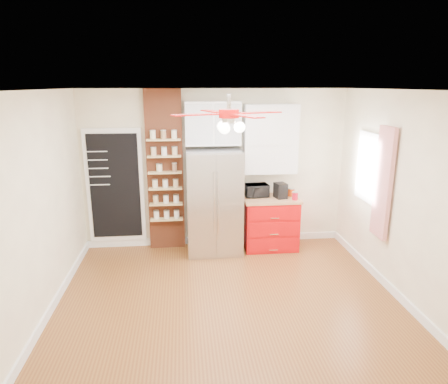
{
  "coord_description": "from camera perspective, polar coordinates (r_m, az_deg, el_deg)",
  "views": [
    {
      "loc": [
        -0.56,
        -4.71,
        2.76
      ],
      "look_at": [
        0.04,
        0.9,
        1.24
      ],
      "focal_mm": 32.0,
      "sensor_mm": 36.0,
      "label": 1
    }
  ],
  "objects": [
    {
      "name": "coffee_maker",
      "position": [
        6.8,
        8.07,
        0.21
      ],
      "size": [
        0.22,
        0.25,
        0.26
      ],
      "primitive_type": "cube",
      "rotation": [
        0.0,
        0.0,
        0.22
      ],
      "color": "black",
      "rests_on": "red_cabinet"
    },
    {
      "name": "wall_front",
      "position": [
        3.11,
        5.09,
        -11.93
      ],
      "size": [
        4.5,
        0.02,
        2.7
      ],
      "primitive_type": "cube",
      "color": "#FFF8CD",
      "rests_on": "floor"
    },
    {
      "name": "wall_right",
      "position": [
        5.66,
        23.92,
        -0.63
      ],
      "size": [
        0.02,
        4.0,
        2.7
      ],
      "primitive_type": "cube",
      "color": "#FFF8CD",
      "rests_on": "floor"
    },
    {
      "name": "chalkboard",
      "position": [
        6.97,
        -15.3,
        0.8
      ],
      "size": [
        0.95,
        0.05,
        1.95
      ],
      "color": "white",
      "rests_on": "wall_back"
    },
    {
      "name": "pantry_jar_beans",
      "position": [
        6.61,
        -7.09,
        3.48
      ],
      "size": [
        0.09,
        0.09,
        0.13
      ],
      "primitive_type": "cylinder",
      "rotation": [
        0.0,
        0.0,
        -0.11
      ],
      "color": "brown",
      "rests_on": "brick_pillar"
    },
    {
      "name": "pantry_jar_oats",
      "position": [
        6.66,
        -9.24,
        3.42
      ],
      "size": [
        0.12,
        0.12,
        0.12
      ],
      "primitive_type": "cylinder",
      "rotation": [
        0.0,
        0.0,
        0.28
      ],
      "color": "beige",
      "rests_on": "brick_pillar"
    },
    {
      "name": "red_cabinet",
      "position": [
        6.95,
        6.6,
        -4.37
      ],
      "size": [
        0.94,
        0.64,
        0.9
      ],
      "color": "red",
      "rests_on": "floor"
    },
    {
      "name": "brick_pillar",
      "position": [
        6.79,
        -8.39,
        2.96
      ],
      "size": [
        0.6,
        0.16,
        2.7
      ],
      "primitive_type": "cube",
      "color": "brown",
      "rests_on": "floor"
    },
    {
      "name": "ceiling",
      "position": [
        4.74,
        0.73,
        14.4
      ],
      "size": [
        4.5,
        4.5,
        0.0
      ],
      "primitive_type": "plane",
      "color": "white",
      "rests_on": "wall_back"
    },
    {
      "name": "ceiling_fan",
      "position": [
        4.76,
        0.72,
        11.07
      ],
      "size": [
        1.4,
        1.4,
        0.44
      ],
      "color": "silver",
      "rests_on": "ceiling"
    },
    {
      "name": "curtain",
      "position": [
        5.9,
        21.78,
        1.2
      ],
      "size": [
        0.06,
        0.4,
        1.55
      ],
      "primitive_type": "cube",
      "color": "red",
      "rests_on": "wall_right"
    },
    {
      "name": "canister_left",
      "position": [
        6.74,
        10.1,
        -0.58
      ],
      "size": [
        0.1,
        0.1,
        0.13
      ],
      "primitive_type": "cylinder",
      "rotation": [
        0.0,
        0.0,
        0.03
      ],
      "color": "red",
      "rests_on": "red_cabinet"
    },
    {
      "name": "upper_shelf_unit",
      "position": [
        6.78,
        6.65,
        7.52
      ],
      "size": [
        0.9,
        0.3,
        1.15
      ],
      "primitive_type": "cube",
      "color": "white",
      "rests_on": "wall_back"
    },
    {
      "name": "canister_right",
      "position": [
        6.95,
        9.59,
        -0.06
      ],
      "size": [
        0.15,
        0.15,
        0.13
      ],
      "primitive_type": "cylinder",
      "rotation": [
        0.0,
        0.0,
        0.41
      ],
      "color": "#BE370A",
      "rests_on": "red_cabinet"
    },
    {
      "name": "fridge",
      "position": [
        6.63,
        -1.41,
        -1.39
      ],
      "size": [
        0.9,
        0.7,
        1.75
      ],
      "primitive_type": "cube",
      "color": "#AFB0B4",
      "rests_on": "floor"
    },
    {
      "name": "toaster_oven",
      "position": [
        6.84,
        4.64,
        0.23
      ],
      "size": [
        0.42,
        0.31,
        0.22
      ],
      "primitive_type": "imported",
      "rotation": [
        0.0,
        0.0,
        0.13
      ],
      "color": "black",
      "rests_on": "red_cabinet"
    },
    {
      "name": "floor",
      "position": [
        5.49,
        0.63,
        -15.07
      ],
      "size": [
        4.5,
        4.5,
        0.0
      ],
      "primitive_type": "plane",
      "color": "brown",
      "rests_on": "ground"
    },
    {
      "name": "wall_left",
      "position": [
        5.2,
        -24.79,
        -2.05
      ],
      "size": [
        0.02,
        4.0,
        2.7
      ],
      "primitive_type": "cube",
      "color": "#FFF8CD",
      "rests_on": "floor"
    },
    {
      "name": "wall_back",
      "position": [
        6.88,
        -1.27,
        3.29
      ],
      "size": [
        4.5,
        0.02,
        2.7
      ],
      "primitive_type": "cube",
      "color": "#FFF8CD",
      "rests_on": "floor"
    },
    {
      "name": "upper_glass_cabinet",
      "position": [
        6.58,
        -1.62,
        9.8
      ],
      "size": [
        0.9,
        0.35,
        0.7
      ],
      "primitive_type": "cube",
      "color": "white",
      "rests_on": "wall_back"
    },
    {
      "name": "window",
      "position": [
        6.38,
        20.02,
        3.27
      ],
      "size": [
        0.04,
        0.75,
        1.05
      ],
      "primitive_type": "cube",
      "color": "white",
      "rests_on": "wall_right"
    }
  ]
}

